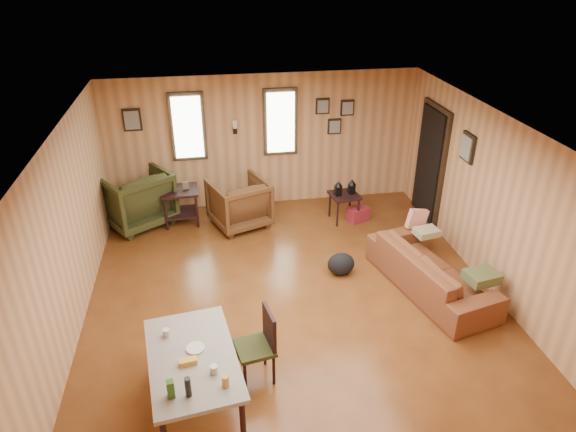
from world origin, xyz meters
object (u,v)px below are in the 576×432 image
object	(u,v)px
sofa	(432,264)
side_table	(345,193)
recliner_green	(135,196)
dining_table	(193,362)
end_table	(181,200)
recliner_brown	(239,201)

from	to	relation	value
sofa	side_table	bearing A→B (deg)	2.74
recliner_green	side_table	world-z (taller)	recliner_green
dining_table	side_table	bearing A→B (deg)	48.15
recliner_green	end_table	xyz separation A→B (m)	(0.74, -0.10, -0.10)
recliner_green	end_table	world-z (taller)	recliner_green
end_table	dining_table	world-z (taller)	dining_table
sofa	side_table	world-z (taller)	sofa
end_table	side_table	bearing A→B (deg)	-7.53
recliner_green	side_table	size ratio (longest dim) A/B	1.40
sofa	dining_table	size ratio (longest dim) A/B	1.39
side_table	end_table	bearing A→B (deg)	172.47
recliner_green	dining_table	bearing A→B (deg)	69.39
recliner_brown	recliner_green	world-z (taller)	recliner_green
sofa	side_table	distance (m)	2.30
sofa	end_table	world-z (taller)	sofa
sofa	dining_table	world-z (taller)	dining_table
sofa	recliner_brown	distance (m)	3.39
recliner_green	side_table	bearing A→B (deg)	139.36
end_table	side_table	xyz separation A→B (m)	(2.79, -0.37, 0.08)
recliner_brown	recliner_green	bearing A→B (deg)	-31.53
end_table	dining_table	size ratio (longest dim) A/B	0.52
side_table	sofa	bearing A→B (deg)	-73.67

